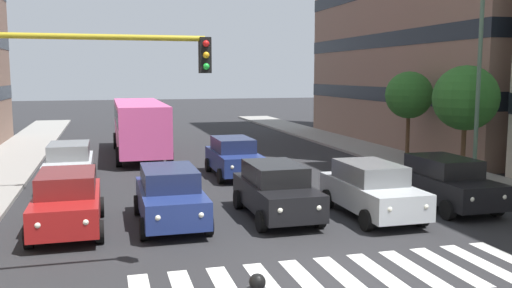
% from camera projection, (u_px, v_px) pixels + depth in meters
% --- Properties ---
extents(ground_plane, '(180.00, 180.00, 0.00)m').
position_uv_depth(ground_plane, '(344.00, 277.00, 12.42)').
color(ground_plane, '#262628').
extents(crosswalk_markings, '(9.45, 2.80, 0.01)m').
position_uv_depth(crosswalk_markings, '(344.00, 277.00, 12.42)').
color(crosswalk_markings, silver).
rests_on(crosswalk_markings, ground_plane).
extents(car_0, '(2.02, 4.44, 1.72)m').
position_uv_depth(car_0, '(445.00, 182.00, 18.88)').
color(car_0, black).
rests_on(car_0, ground_plane).
extents(car_1, '(2.02, 4.44, 1.72)m').
position_uv_depth(car_1, '(371.00, 189.00, 17.65)').
color(car_1, '#B2B7BC').
rests_on(car_1, ground_plane).
extents(car_2, '(2.02, 4.44, 1.72)m').
position_uv_depth(car_2, '(276.00, 190.00, 17.53)').
color(car_2, black).
rests_on(car_2, ground_plane).
extents(car_3, '(2.02, 4.44, 1.72)m').
position_uv_depth(car_3, '(170.00, 195.00, 16.75)').
color(car_3, navy).
rests_on(car_3, ground_plane).
extents(car_4, '(2.02, 4.44, 1.72)m').
position_uv_depth(car_4, '(67.00, 201.00, 16.02)').
color(car_4, maroon).
rests_on(car_4, ground_plane).
extents(car_row2_0, '(2.02, 4.44, 1.72)m').
position_uv_depth(car_row2_0, '(234.00, 157.00, 24.62)').
color(car_row2_0, navy).
rests_on(car_row2_0, ground_plane).
extents(car_row2_1, '(2.02, 4.44, 1.72)m').
position_uv_depth(car_row2_1, '(69.00, 164.00, 22.63)').
color(car_row2_1, '#B2B7BC').
rests_on(car_row2_1, ground_plane).
extents(bus_behind_traffic, '(2.78, 10.50, 3.00)m').
position_uv_depth(bus_behind_traffic, '(139.00, 123.00, 30.79)').
color(bus_behind_traffic, '#DB5193').
rests_on(bus_behind_traffic, ground_plane).
extents(traffic_light_gantry, '(5.16, 0.36, 5.50)m').
position_uv_depth(traffic_light_gantry, '(37.00, 114.00, 11.06)').
color(traffic_light_gantry, '#AD991E').
rests_on(traffic_light_gantry, ground_plane).
extents(street_lamp_left, '(2.63, 0.28, 7.97)m').
position_uv_depth(street_lamp_left, '(471.00, 64.00, 21.18)').
color(street_lamp_left, '#4C6B56').
rests_on(street_lamp_left, sidewalk_left).
extents(street_lamp_right, '(3.44, 0.28, 7.87)m').
position_uv_depth(street_lamp_right, '(4.00, 62.00, 18.94)').
color(street_lamp_right, '#4C6B56').
rests_on(street_lamp_right, sidewalk_right).
extents(street_tree_1, '(2.75, 2.75, 4.77)m').
position_uv_depth(street_tree_1, '(466.00, 98.00, 23.24)').
color(street_tree_1, '#513823').
rests_on(street_tree_1, sidewalk_left).
extents(street_tree_2, '(2.42, 2.42, 4.54)m').
position_uv_depth(street_tree_2, '(409.00, 95.00, 28.36)').
color(street_tree_2, '#513823').
rests_on(street_tree_2, sidewalk_left).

